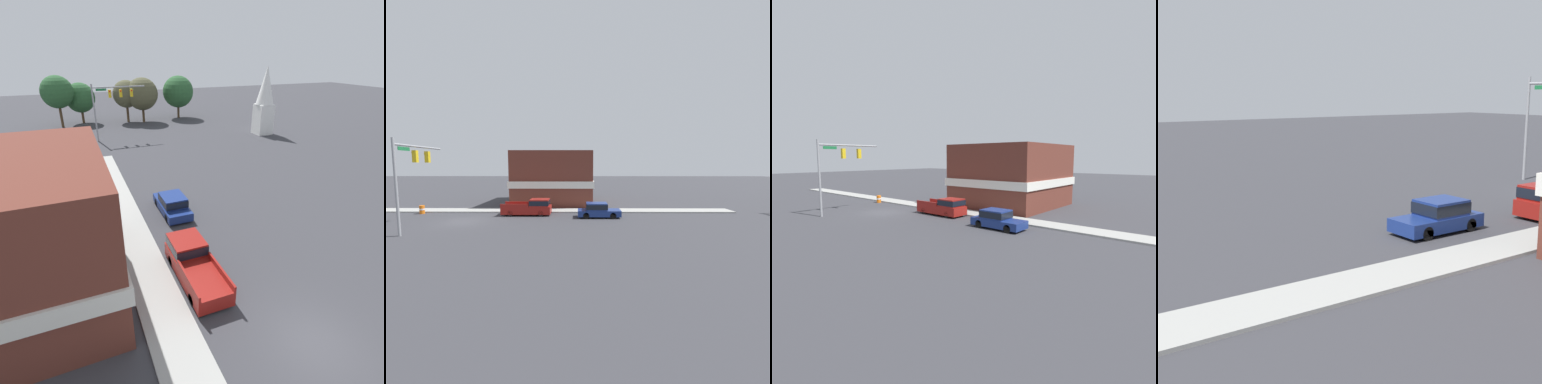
% 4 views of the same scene
% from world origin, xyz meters
% --- Properties ---
extents(ground_plane, '(200.00, 200.00, 0.00)m').
position_xyz_m(ground_plane, '(0.00, 0.00, 0.00)').
color(ground_plane, '#38383D').
extents(far_signal_assembly, '(7.37, 0.49, 7.88)m').
position_xyz_m(far_signal_assembly, '(-2.87, 37.93, 5.81)').
color(far_signal_assembly, gray).
rests_on(far_signal_assembly, ground).
extents(car_lead, '(1.92, 4.56, 1.57)m').
position_xyz_m(car_lead, '(-2.04, 13.63, 0.81)').
color(car_lead, black).
rests_on(car_lead, ground).
extents(pickup_truck_parked, '(2.00, 5.41, 1.80)m').
position_xyz_m(pickup_truck_parked, '(-3.30, 6.20, 0.89)').
color(pickup_truck_parked, black).
rests_on(pickup_truck_parked, ground).
extents(church_steeple, '(2.68, 2.68, 10.05)m').
position_xyz_m(church_steeple, '(19.30, 32.99, 5.26)').
color(church_steeple, white).
rests_on(church_steeple, ground).
extents(backdrop_tree_left_far, '(5.27, 5.27, 8.44)m').
position_xyz_m(backdrop_tree_left_far, '(-9.93, 49.64, 5.79)').
color(backdrop_tree_left_far, '#4C3823').
rests_on(backdrop_tree_left_far, ground).
extents(backdrop_tree_left_mid, '(5.12, 5.12, 7.03)m').
position_xyz_m(backdrop_tree_left_mid, '(-6.38, 51.79, 4.45)').
color(backdrop_tree_left_mid, '#4C3823').
rests_on(backdrop_tree_left_mid, ground).
extents(backdrop_tree_center, '(4.78, 4.78, 7.35)m').
position_xyz_m(backdrop_tree_center, '(1.43, 49.92, 4.94)').
color(backdrop_tree_center, '#4C3823').
rests_on(backdrop_tree_center, ground).
extents(backdrop_tree_right_mid, '(5.63, 5.63, 7.79)m').
position_xyz_m(backdrop_tree_right_mid, '(4.07, 48.72, 4.96)').
color(backdrop_tree_right_mid, '#4C3823').
rests_on(backdrop_tree_right_mid, ground).
extents(backdrop_tree_right_far, '(5.84, 5.84, 7.82)m').
position_xyz_m(backdrop_tree_right_far, '(11.39, 50.17, 4.89)').
color(backdrop_tree_right_far, '#4C3823').
rests_on(backdrop_tree_right_far, ground).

